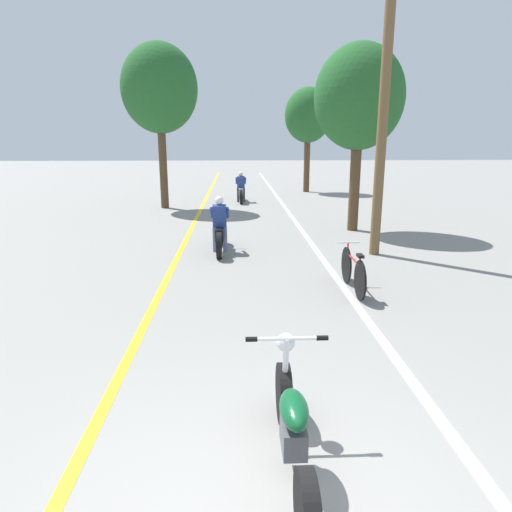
% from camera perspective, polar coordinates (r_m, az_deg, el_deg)
% --- Properties ---
extents(lane_stripe_center, '(0.14, 48.00, 0.01)m').
position_cam_1_polar(lane_stripe_center, '(15.64, -7.78, 4.04)').
color(lane_stripe_center, yellow).
rests_on(lane_stripe_center, ground).
extents(lane_stripe_edge, '(0.14, 48.00, 0.01)m').
position_cam_1_polar(lane_stripe_edge, '(15.71, 5.06, 4.16)').
color(lane_stripe_edge, white).
rests_on(lane_stripe_edge, ground).
extents(utility_pole, '(1.10, 0.24, 7.27)m').
position_cam_1_polar(utility_pole, '(11.46, 15.75, 18.63)').
color(utility_pole, brown).
rests_on(utility_pole, ground).
extents(roadside_tree_right_near, '(2.66, 2.40, 5.52)m').
position_cam_1_polar(roadside_tree_right_near, '(14.51, 12.77, 18.67)').
color(roadside_tree_right_near, '#513A23').
rests_on(roadside_tree_right_near, ground).
extents(roadside_tree_right_far, '(2.46, 2.22, 5.42)m').
position_cam_1_polar(roadside_tree_right_far, '(25.13, 6.53, 16.99)').
color(roadside_tree_right_far, '#513A23').
rests_on(roadside_tree_right_far, ground).
extents(roadside_tree_left, '(3.00, 2.70, 6.45)m').
position_cam_1_polar(roadside_tree_left, '(19.42, -11.99, 19.72)').
color(roadside_tree_left, '#513A23').
rests_on(roadside_tree_left, ground).
extents(motorcycle_foreground, '(0.78, 2.14, 1.00)m').
position_cam_1_polar(motorcycle_foreground, '(4.15, 4.63, -20.59)').
color(motorcycle_foreground, black).
rests_on(motorcycle_foreground, ground).
extents(motorcycle_rider_lead, '(0.50, 2.11, 1.40)m').
position_cam_1_polar(motorcycle_rider_lead, '(11.59, -4.54, 3.14)').
color(motorcycle_rider_lead, black).
rests_on(motorcycle_rider_lead, ground).
extents(motorcycle_rider_far, '(0.50, 2.09, 1.37)m').
position_cam_1_polar(motorcycle_rider_far, '(20.93, -1.89, 8.17)').
color(motorcycle_rider_far, black).
rests_on(motorcycle_rider_far, ground).
extents(bicycle_parked, '(0.44, 1.74, 0.84)m').
position_cam_1_polar(bicycle_parked, '(8.74, 12.03, -1.84)').
color(bicycle_parked, black).
rests_on(bicycle_parked, ground).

